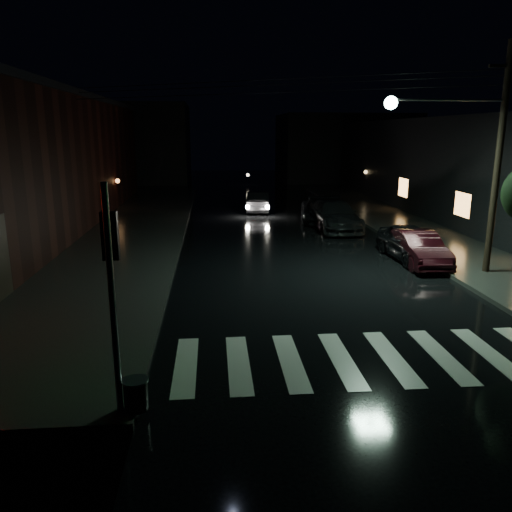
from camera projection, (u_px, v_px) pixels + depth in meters
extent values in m
plane|color=black|center=(240.00, 374.00, 10.92)|extent=(120.00, 120.00, 0.00)
cube|color=#282826|center=(120.00, 240.00, 24.02)|extent=(6.00, 44.00, 0.15)
cube|color=#282826|center=(421.00, 235.00, 25.27)|extent=(4.00, 44.00, 0.15)
cube|color=black|center=(122.00, 143.00, 52.62)|extent=(14.00, 10.00, 8.00)
cube|color=black|center=(344.00, 148.00, 54.75)|extent=(14.00, 10.00, 7.00)
cube|color=beige|center=(367.00, 358.00, 11.65)|extent=(9.00, 3.00, 0.01)
cylinder|color=slate|center=(112.00, 302.00, 8.73)|extent=(0.12, 0.12, 4.20)
cylinder|color=black|center=(136.00, 395.00, 9.20)|extent=(0.44, 0.44, 0.55)
cylinder|color=slate|center=(135.00, 381.00, 9.13)|extent=(0.48, 0.48, 0.04)
cube|color=black|center=(110.00, 236.00, 8.63)|extent=(0.28, 0.16, 0.85)
sphere|color=#0CFF33|center=(112.00, 249.00, 8.78)|extent=(0.20, 0.20, 0.20)
cylinder|color=black|center=(498.00, 161.00, 17.48)|extent=(0.24, 0.24, 8.00)
cube|color=black|center=(509.00, 66.00, 16.72)|extent=(1.40, 0.10, 0.10)
cylinder|color=slate|center=(449.00, 100.00, 16.82)|extent=(4.00, 0.08, 0.08)
sphere|color=#BFFFD8|center=(391.00, 103.00, 16.68)|extent=(0.44, 0.44, 0.44)
imported|color=black|center=(411.00, 243.00, 20.56)|extent=(1.87, 4.27, 1.43)
imported|color=black|center=(418.00, 248.00, 19.82)|extent=(1.54, 4.07, 1.33)
imported|color=black|center=(334.00, 215.00, 26.98)|extent=(2.21, 5.38, 1.56)
imported|color=black|center=(321.00, 211.00, 29.20)|extent=(2.83, 5.03, 1.33)
imported|color=black|center=(258.00, 202.00, 33.03)|extent=(1.84, 4.17, 1.33)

